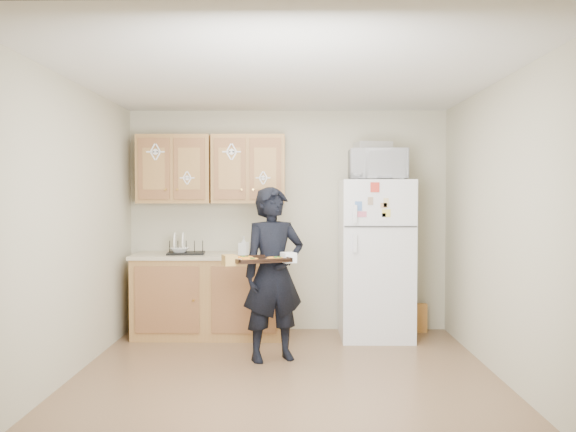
# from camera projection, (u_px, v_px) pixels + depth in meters

# --- Properties ---
(floor) EXTENTS (3.60, 3.60, 0.00)m
(floor) POSITION_uv_depth(u_px,v_px,m) (285.00, 380.00, 4.66)
(floor) COLOR brown
(floor) RESTS_ON ground
(ceiling) EXTENTS (3.60, 3.60, 0.00)m
(ceiling) POSITION_uv_depth(u_px,v_px,m) (285.00, 77.00, 4.57)
(ceiling) COLOR silver
(ceiling) RESTS_ON wall_back
(wall_back) EXTENTS (3.60, 0.04, 2.50)m
(wall_back) POSITION_uv_depth(u_px,v_px,m) (288.00, 221.00, 6.41)
(wall_back) COLOR #B3AD91
(wall_back) RESTS_ON floor
(wall_front) EXTENTS (3.60, 0.04, 2.50)m
(wall_front) POSITION_uv_depth(u_px,v_px,m) (279.00, 251.00, 2.81)
(wall_front) COLOR #B3AD91
(wall_front) RESTS_ON floor
(wall_left) EXTENTS (0.04, 3.60, 2.50)m
(wall_left) POSITION_uv_depth(u_px,v_px,m) (68.00, 230.00, 4.63)
(wall_left) COLOR #B3AD91
(wall_left) RESTS_ON floor
(wall_right) EXTENTS (0.04, 3.60, 2.50)m
(wall_right) POSITION_uv_depth(u_px,v_px,m) (505.00, 230.00, 4.59)
(wall_right) COLOR #B3AD91
(wall_right) RESTS_ON floor
(refrigerator) EXTENTS (0.75, 0.70, 1.70)m
(refrigerator) POSITION_uv_depth(u_px,v_px,m) (375.00, 259.00, 6.04)
(refrigerator) COLOR silver
(refrigerator) RESTS_ON floor
(base_cabinet) EXTENTS (1.60, 0.60, 0.86)m
(base_cabinet) POSITION_uv_depth(u_px,v_px,m) (210.00, 297.00, 6.13)
(base_cabinet) COLOR olive
(base_cabinet) RESTS_ON floor
(countertop) EXTENTS (1.64, 0.64, 0.04)m
(countertop) POSITION_uv_depth(u_px,v_px,m) (210.00, 256.00, 6.11)
(countertop) COLOR #B5AC8B
(countertop) RESTS_ON base_cabinet
(upper_cab_left) EXTENTS (0.80, 0.33, 0.75)m
(upper_cab_left) POSITION_uv_depth(u_px,v_px,m) (175.00, 169.00, 6.22)
(upper_cab_left) COLOR olive
(upper_cab_left) RESTS_ON wall_back
(upper_cab_right) EXTENTS (0.80, 0.33, 0.75)m
(upper_cab_right) POSITION_uv_depth(u_px,v_px,m) (249.00, 169.00, 6.21)
(upper_cab_right) COLOR olive
(upper_cab_right) RESTS_ON wall_back
(cereal_box) EXTENTS (0.20, 0.07, 0.32)m
(cereal_box) POSITION_uv_depth(u_px,v_px,m) (418.00, 318.00, 6.30)
(cereal_box) COLOR gold
(cereal_box) RESTS_ON floor
(person) EXTENTS (0.69, 0.58, 1.61)m
(person) POSITION_uv_depth(u_px,v_px,m) (274.00, 274.00, 5.21)
(person) COLOR black
(person) RESTS_ON floor
(baking_tray) EXTENTS (0.58, 0.51, 0.04)m
(baking_tray) POSITION_uv_depth(u_px,v_px,m) (260.00, 260.00, 4.93)
(baking_tray) COLOR black
(baking_tray) RESTS_ON person
(pizza_front_left) EXTENTS (0.16, 0.16, 0.02)m
(pizza_front_left) POSITION_uv_depth(u_px,v_px,m) (250.00, 259.00, 4.81)
(pizza_front_left) COLOR orange
(pizza_front_left) RESTS_ON baking_tray
(pizza_front_right) EXTENTS (0.16, 0.16, 0.02)m
(pizza_front_right) POSITION_uv_depth(u_px,v_px,m) (275.00, 258.00, 4.89)
(pizza_front_right) COLOR orange
(pizza_front_right) RESTS_ON baking_tray
(pizza_back_left) EXTENTS (0.16, 0.16, 0.02)m
(pizza_back_left) POSITION_uv_depth(u_px,v_px,m) (245.00, 257.00, 4.96)
(pizza_back_left) COLOR orange
(pizza_back_left) RESTS_ON baking_tray
(microwave) EXTENTS (0.60, 0.41, 0.33)m
(microwave) POSITION_uv_depth(u_px,v_px,m) (377.00, 165.00, 5.96)
(microwave) COLOR silver
(microwave) RESTS_ON refrigerator
(foil_pan) EXTENTS (0.41, 0.32, 0.08)m
(foil_pan) POSITION_uv_depth(u_px,v_px,m) (373.00, 146.00, 5.98)
(foil_pan) COLOR silver
(foil_pan) RESTS_ON microwave
(dish_rack) EXTENTS (0.42, 0.33, 0.16)m
(dish_rack) POSITION_uv_depth(u_px,v_px,m) (186.00, 247.00, 6.08)
(dish_rack) COLOR black
(dish_rack) RESTS_ON countertop
(bowl) EXTENTS (0.26, 0.26, 0.05)m
(bowl) POSITION_uv_depth(u_px,v_px,m) (179.00, 250.00, 6.09)
(bowl) COLOR white
(bowl) RESTS_ON dish_rack
(soap_bottle) EXTENTS (0.11, 0.11, 0.20)m
(soap_bottle) POSITION_uv_depth(u_px,v_px,m) (244.00, 246.00, 5.96)
(soap_bottle) COLOR silver
(soap_bottle) RESTS_ON countertop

